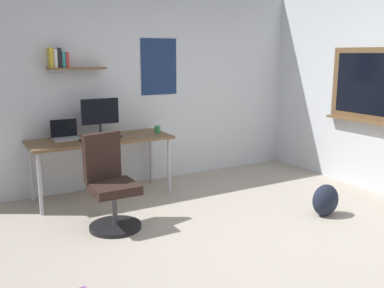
{
  "coord_description": "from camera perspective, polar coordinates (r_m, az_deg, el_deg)",
  "views": [
    {
      "loc": [
        -2.23,
        -2.88,
        1.73
      ],
      "look_at": [
        -0.17,
        0.71,
        0.85
      ],
      "focal_mm": 40.2,
      "sensor_mm": 36.0,
      "label": 1
    }
  ],
  "objects": [
    {
      "name": "monitor_primary",
      "position": [
        5.33,
        -12.09,
        3.85
      ],
      "size": [
        0.46,
        0.17,
        0.46
      ],
      "color": "#38383D",
      "rests_on": "desk"
    },
    {
      "name": "wall_back",
      "position": [
        5.79,
        -7.25,
        7.65
      ],
      "size": [
        5.0,
        0.3,
        2.6
      ],
      "color": "silver",
      "rests_on": "ground"
    },
    {
      "name": "office_chair",
      "position": [
        4.39,
        -10.75,
        -5.77
      ],
      "size": [
        0.52,
        0.53,
        0.95
      ],
      "color": "black",
      "rests_on": "ground"
    },
    {
      "name": "coffee_mug",
      "position": [
        5.49,
        -4.61,
        1.94
      ],
      "size": [
        0.08,
        0.08,
        0.09
      ],
      "primitive_type": "cylinder",
      "color": "#338C4C",
      "rests_on": "desk"
    },
    {
      "name": "desk",
      "position": [
        5.27,
        -12.0,
        0.08
      ],
      "size": [
        1.68,
        0.66,
        0.73
      ],
      "color": "brown",
      "rests_on": "ground"
    },
    {
      "name": "laptop",
      "position": [
        5.3,
        -16.46,
        1.22
      ],
      "size": [
        0.31,
        0.21,
        0.23
      ],
      "color": "#ADAFB5",
      "rests_on": "desk"
    },
    {
      "name": "ground_plane",
      "position": [
        4.03,
        7.34,
        -13.51
      ],
      "size": [
        5.2,
        5.2,
        0.0
      ],
      "primitive_type": "plane",
      "color": "#ADA393",
      "rests_on": "ground"
    },
    {
      "name": "backpack",
      "position": [
        4.89,
        17.28,
        -7.12
      ],
      "size": [
        0.32,
        0.22,
        0.35
      ],
      "primitive_type": "ellipsoid",
      "color": "#1E2333",
      "rests_on": "ground"
    },
    {
      "name": "computer_mouse",
      "position": [
        5.24,
        -9.72,
        1.01
      ],
      "size": [
        0.1,
        0.06,
        0.03
      ],
      "primitive_type": "ellipsoid",
      "color": "#262628",
      "rests_on": "desk"
    },
    {
      "name": "keyboard",
      "position": [
        5.15,
        -12.64,
        0.63
      ],
      "size": [
        0.37,
        0.13,
        0.02
      ],
      "primitive_type": "cube",
      "color": "black",
      "rests_on": "desk"
    }
  ]
}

